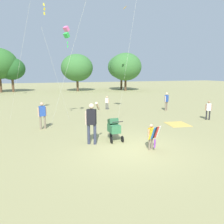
% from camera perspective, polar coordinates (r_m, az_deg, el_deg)
% --- Properties ---
extents(ground_plane, '(120.00, 120.00, 0.00)m').
position_cam_1_polar(ground_plane, '(8.89, 4.81, -9.69)').
color(ground_plane, '#938E5B').
extents(treeline_distant, '(36.52, 8.29, 6.69)m').
position_cam_1_polar(treeline_distant, '(35.88, -18.47, 11.29)').
color(treeline_distant, brown).
rests_on(treeline_distant, ground).
extents(child_with_butterfly_kite, '(0.61, 0.46, 1.04)m').
position_cam_1_polar(child_with_butterfly_kite, '(8.73, 10.45, -5.87)').
color(child_with_butterfly_kite, '#7F705B').
rests_on(child_with_butterfly_kite, ground).
extents(person_adult_flyer, '(0.70, 0.51, 1.85)m').
position_cam_1_polar(person_adult_flyer, '(9.19, -5.42, -2.09)').
color(person_adult_flyer, '#33384C').
rests_on(person_adult_flyer, ground).
extents(stroller, '(0.56, 1.08, 1.03)m').
position_cam_1_polar(stroller, '(9.79, 0.49, -4.05)').
color(stroller, black).
rests_on(stroller, ground).
extents(kite_orange_delta, '(1.75, 2.29, 5.79)m').
position_cam_1_polar(kite_orange_delta, '(14.04, -11.97, 19.83)').
color(kite_orange_delta, pink).
rests_on(kite_orange_delta, ground).
extents(person_red_shirt, '(0.27, 0.30, 1.13)m').
position_cam_1_polar(person_red_shirt, '(17.88, -1.34, 2.75)').
color(person_red_shirt, '#4C4C51').
rests_on(person_red_shirt, ground).
extents(person_sitting_far, '(0.47, 0.26, 1.48)m').
position_cam_1_polar(person_sitting_far, '(12.25, -17.96, -0.35)').
color(person_sitting_far, '#7F705B').
rests_on(person_sitting_far, ground).
extents(person_couple_left, '(0.43, 0.32, 1.46)m').
position_cam_1_polar(person_couple_left, '(17.99, 14.20, 3.10)').
color(person_couple_left, '#7F705B').
rests_on(person_couple_left, ground).
extents(person_kid_running, '(0.36, 0.28, 1.25)m').
position_cam_1_polar(person_kid_running, '(15.33, 24.15, 0.81)').
color(person_kid_running, '#232328').
rests_on(person_kid_running, ground).
extents(picnic_blanket, '(1.41, 1.52, 0.02)m').
position_cam_1_polar(picnic_blanket, '(13.48, 16.94, -3.10)').
color(picnic_blanket, gold).
rests_on(picnic_blanket, ground).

